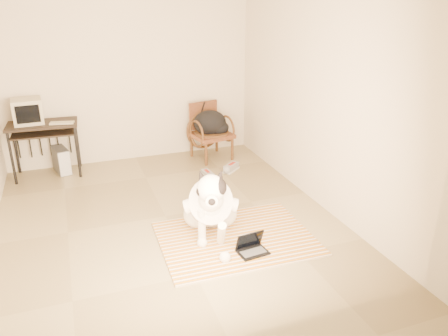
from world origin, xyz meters
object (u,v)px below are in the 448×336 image
computer_desk (43,131)px  rattan_chair (210,131)px  crt_monitor (28,111)px  pc_tower (61,160)px  laptop (252,247)px  dog (211,205)px  backpack (211,123)px

computer_desk → rattan_chair: (2.58, -0.10, -0.25)m
crt_monitor → rattan_chair: (2.75, -0.17, -0.54)m
computer_desk → crt_monitor: size_ratio=2.38×
pc_tower → laptop: bearing=-59.3°
dog → computer_desk: dog is taller
computer_desk → rattan_chair: 2.59m
crt_monitor → rattan_chair: 2.81m
dog → computer_desk: 3.13m
dog → crt_monitor: bearing=126.3°
pc_tower → backpack: (2.40, -0.22, 0.41)m
crt_monitor → pc_tower: size_ratio=0.94×
crt_monitor → backpack: (2.76, -0.23, -0.40)m
laptop → backpack: (0.53, 2.92, 0.54)m
laptop → computer_desk: (-2.05, 3.08, 0.64)m
laptop → computer_desk: computer_desk is taller
dog → pc_tower: dog is taller
dog → computer_desk: bearing=124.6°
dog → laptop: size_ratio=3.91×
laptop → computer_desk: bearing=123.7°
rattan_chair → dog: bearing=-108.2°
pc_tower → computer_desk: bearing=-162.4°
laptop → pc_tower: bearing=120.7°
dog → rattan_chair: 2.59m
computer_desk → dog: bearing=-55.4°
dog → backpack: bearing=71.1°
crt_monitor → dog: bearing=-53.7°
computer_desk → rattan_chair: bearing=-2.1°
laptop → backpack: bearing=79.6°
computer_desk → crt_monitor: (-0.17, 0.07, 0.30)m
dog → crt_monitor: size_ratio=3.08×
computer_desk → pc_tower: computer_desk is taller
dog → laptop: dog is taller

